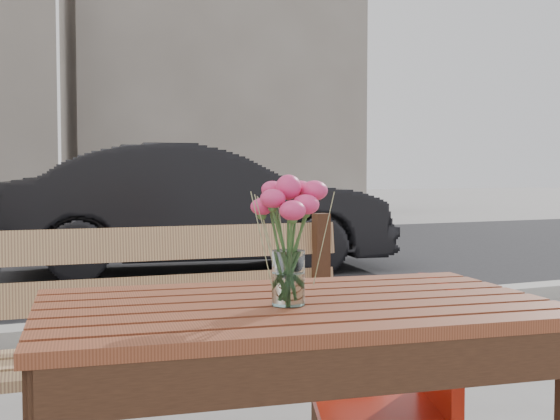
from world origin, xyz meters
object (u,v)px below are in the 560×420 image
object	(u,v)px
main_table	(296,351)
parked_car	(198,208)
main_vase	(288,225)
red_chair	(406,391)

from	to	relation	value
main_table	parked_car	bearing A→B (deg)	83.29
main_vase	main_table	bearing A→B (deg)	47.96
main_table	parked_car	xyz separation A→B (m)	(1.57, 5.99, 0.05)
main_table	parked_car	distance (m)	6.19
main_table	red_chair	xyz separation A→B (m)	(0.43, 0.16, -0.20)
main_table	parked_car	size ratio (longest dim) A/B	0.32
main_vase	parked_car	distance (m)	6.25
red_chair	main_table	bearing A→B (deg)	-49.39
main_table	main_vase	xyz separation A→B (m)	(-0.04, -0.04, 0.32)
main_table	parked_car	world-z (taller)	parked_car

